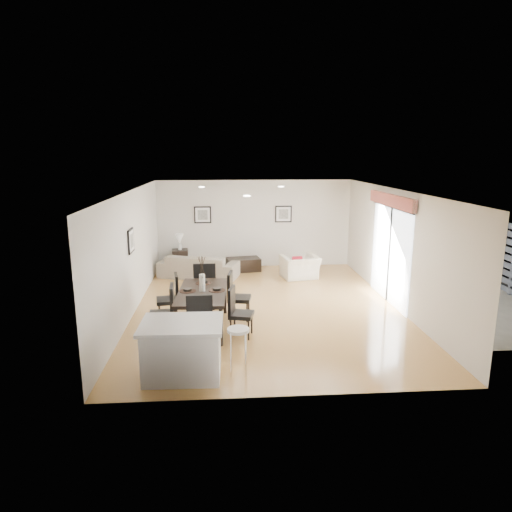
{
  "coord_description": "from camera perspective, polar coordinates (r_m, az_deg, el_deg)",
  "views": [
    {
      "loc": [
        -0.98,
        -10.04,
        3.49
      ],
      "look_at": [
        -0.22,
        0.4,
        1.13
      ],
      "focal_mm": 32.0,
      "sensor_mm": 36.0,
      "label": 1
    }
  ],
  "objects": [
    {
      "name": "ground",
      "position": [
        10.67,
        1.33,
        -6.39
      ],
      "size": [
        8.0,
        8.0,
        0.0
      ],
      "primitive_type": "plane",
      "color": "#B48B4A",
      "rests_on": "ground"
    },
    {
      "name": "courtyard",
      "position": [
        13.29,
        28.45,
        0.01
      ],
      "size": [
        6.0,
        6.0,
        2.0
      ],
      "color": "gray",
      "rests_on": "ground"
    },
    {
      "name": "dining_chair_wfar",
      "position": [
        9.83,
        -10.52,
        -4.82
      ],
      "size": [
        0.52,
        0.52,
        1.01
      ],
      "rotation": [
        0.0,
        0.0,
        -1.42
      ],
      "color": "black",
      "rests_on": "ground"
    },
    {
      "name": "dining_chair_enear",
      "position": [
        8.88,
        -2.38,
        -6.66
      ],
      "size": [
        0.53,
        0.53,
        0.98
      ],
      "rotation": [
        0.0,
        0.0,
        1.33
      ],
      "color": "black",
      "rests_on": "ground"
    },
    {
      "name": "sofa",
      "position": [
        13.22,
        -7.19,
        -1.24
      ],
      "size": [
        2.41,
        1.5,
        0.66
      ],
      "primitive_type": "imported",
      "rotation": [
        0.0,
        0.0,
        2.84
      ],
      "color": "gray",
      "rests_on": "ground"
    },
    {
      "name": "dining_chair_efar",
      "position": [
        9.77,
        -2.6,
        -4.68
      ],
      "size": [
        0.53,
        0.53,
        1.03
      ],
      "rotation": [
        0.0,
        0.0,
        1.41
      ],
      "color": "black",
      "rests_on": "ground"
    },
    {
      "name": "wall_left",
      "position": [
        10.46,
        -15.22,
        0.44
      ],
      "size": [
        0.04,
        8.0,
        2.7
      ],
      "primitive_type": "cube",
      "color": "beige",
      "rests_on": "ground"
    },
    {
      "name": "table_lamp",
      "position": [
        14.0,
        -9.54,
        2.03
      ],
      "size": [
        0.25,
        0.25,
        0.48
      ],
      "color": "white",
      "rests_on": "side_table"
    },
    {
      "name": "framed_print_left_wall",
      "position": [
        10.2,
        -15.36,
        1.85
      ],
      "size": [
        0.04,
        0.52,
        0.52
      ],
      "rotation": [
        0.0,
        0.0,
        1.57
      ],
      "color": "black",
      "rests_on": "wall_left"
    },
    {
      "name": "framed_print_back_right",
      "position": [
        14.25,
        3.45,
        5.26
      ],
      "size": [
        0.52,
        0.04,
        0.52
      ],
      "color": "black",
      "rests_on": "wall_back"
    },
    {
      "name": "courtyard_plant_b",
      "position": [
        13.61,
        26.35,
        -2.14
      ],
      "size": [
        0.44,
        0.44,
        0.63
      ],
      "primitive_type": "imported",
      "rotation": [
        0.0,
        0.0,
        -0.31
      ],
      "color": "#355826",
      "rests_on": "ground"
    },
    {
      "name": "framed_print_back_left",
      "position": [
        14.14,
        -6.69,
        5.14
      ],
      "size": [
        0.52,
        0.04,
        0.52
      ],
      "color": "black",
      "rests_on": "wall_back"
    },
    {
      "name": "dining_chair_foot",
      "position": [
        10.42,
        -6.41,
        -3.39
      ],
      "size": [
        0.51,
        0.51,
        1.1
      ],
      "rotation": [
        0.0,
        0.0,
        3.17
      ],
      "color": "black",
      "rests_on": "ground"
    },
    {
      "name": "bar_stool",
      "position": [
        7.37,
        -2.23,
        -9.83
      ],
      "size": [
        0.35,
        0.35,
        0.78
      ],
      "color": "silver",
      "rests_on": "ground"
    },
    {
      "name": "kitchen_island",
      "position": [
        7.49,
        -9.19,
        -11.4
      ],
      "size": [
        1.31,
        1.02,
        0.9
      ],
      "rotation": [
        0.0,
        0.0,
        -0.02
      ],
      "color": "silver",
      "rests_on": "ground"
    },
    {
      "name": "wall_front",
      "position": [
        6.48,
        4.8,
        -6.64
      ],
      "size": [
        6.0,
        0.04,
        2.7
      ],
      "primitive_type": "cube",
      "color": "beige",
      "rests_on": "ground"
    },
    {
      "name": "vase",
      "position": [
        9.16,
        -6.77,
        -2.59
      ],
      "size": [
        0.93,
        1.42,
        0.72
      ],
      "color": "white",
      "rests_on": "dining_table"
    },
    {
      "name": "dining_chair_head",
      "position": [
        8.2,
        -7.05,
        -8.18
      ],
      "size": [
        0.49,
        0.49,
        1.04
      ],
      "rotation": [
        0.0,
        0.0,
        0.04
      ],
      "color": "black",
      "rests_on": "ground"
    },
    {
      "name": "coffee_table",
      "position": [
        13.86,
        -1.58,
        -1.06
      ],
      "size": [
        1.07,
        0.75,
        0.39
      ],
      "primitive_type": "cube",
      "rotation": [
        0.0,
        0.0,
        0.18
      ],
      "color": "black",
      "rests_on": "ground"
    },
    {
      "name": "cushion",
      "position": [
        12.92,
        5.17,
        -0.68
      ],
      "size": [
        0.29,
        0.12,
        0.28
      ],
      "primitive_type": "cube",
      "rotation": [
        0.0,
        0.0,
        3.26
      ],
      "color": "#A51522",
      "rests_on": "armchair"
    },
    {
      "name": "ceiling",
      "position": [
        10.12,
        1.41,
        8.21
      ],
      "size": [
        6.0,
        8.0,
        0.02
      ],
      "primitive_type": "cube",
      "color": "white",
      "rests_on": "wall_back"
    },
    {
      "name": "dining_table",
      "position": [
        9.27,
        -6.71,
        -4.82
      ],
      "size": [
        1.05,
        1.95,
        0.79
      ],
      "rotation": [
        0.0,
        0.0,
        -0.05
      ],
      "color": "black",
      "rests_on": "ground"
    },
    {
      "name": "dining_chair_wnear",
      "position": [
        8.92,
        -11.15,
        -6.53
      ],
      "size": [
        0.5,
        0.5,
        1.06
      ],
      "rotation": [
        0.0,
        0.0,
        -1.51
      ],
      "color": "black",
      "rests_on": "ground"
    },
    {
      "name": "wall_back",
      "position": [
        14.23,
        -0.19,
        4.05
      ],
      "size": [
        6.0,
        0.04,
        2.7
      ],
      "primitive_type": "cube",
      "color": "beige",
      "rests_on": "ground"
    },
    {
      "name": "side_table",
      "position": [
        14.13,
        -9.44,
        -0.46
      ],
      "size": [
        0.52,
        0.52,
        0.63
      ],
      "primitive_type": "cube",
      "rotation": [
        0.0,
        0.0,
        0.1
      ],
      "color": "black",
      "rests_on": "ground"
    },
    {
      "name": "wall_right",
      "position": [
        11.01,
        17.1,
        0.92
      ],
      "size": [
        0.04,
        8.0,
        2.7
      ],
      "primitive_type": "cube",
      "color": "beige",
      "rests_on": "ground"
    },
    {
      "name": "sliding_door",
      "position": [
        11.21,
        16.45,
        2.81
      ],
      "size": [
        0.12,
        2.7,
        2.57
      ],
      "color": "white",
      "rests_on": "wall_right"
    },
    {
      "name": "armchair",
      "position": [
        13.07,
        5.49,
        -1.39
      ],
      "size": [
        1.14,
        1.04,
        0.64
      ],
      "primitive_type": "imported",
      "rotation": [
        0.0,
        0.0,
        3.33
      ],
      "color": "silver",
      "rests_on": "ground"
    }
  ]
}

